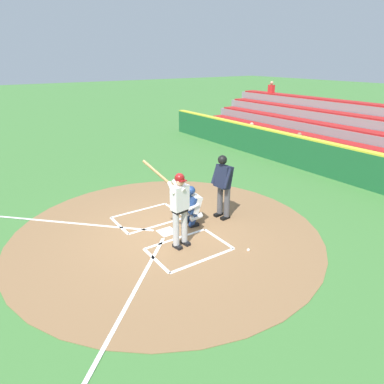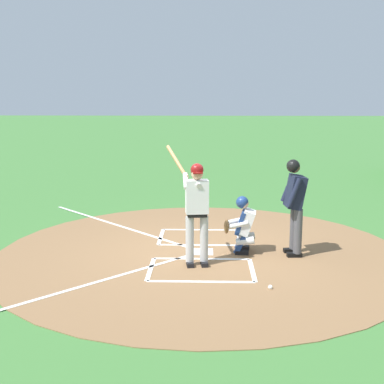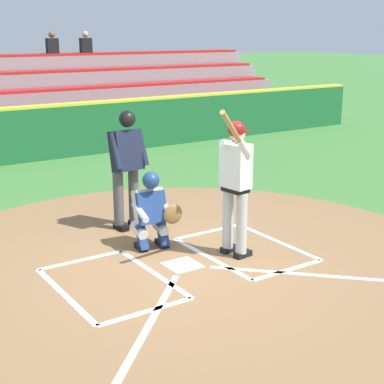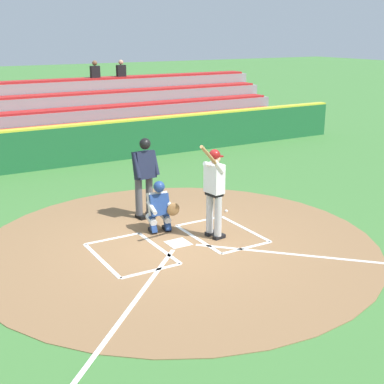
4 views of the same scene
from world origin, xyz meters
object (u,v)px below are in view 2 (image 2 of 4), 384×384
batter (196,206)px  baseball (270,287)px  catcher (243,224)px  plate_umpire (295,201)px

batter → baseball: (-1.13, -1.21, -1.06)m
catcher → baseball: bearing=-170.4°
catcher → baseball: (-1.92, -0.32, -0.55)m
batter → catcher: bearing=-48.2°
batter → plate_umpire: batter is taller
batter → plate_umpire: (0.67, -1.86, -0.02)m
catcher → plate_umpire: 1.09m
catcher → batter: bearing=131.8°
catcher → baseball: 2.03m
batter → baseball: size_ratio=28.76×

